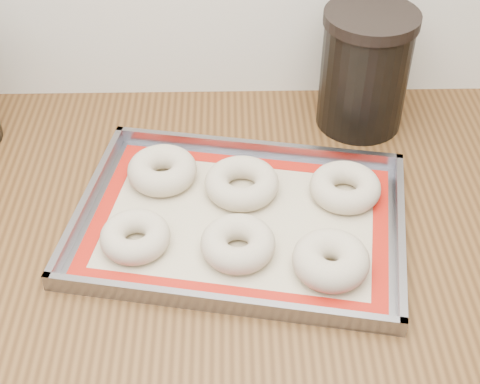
{
  "coord_description": "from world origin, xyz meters",
  "views": [
    {
      "loc": [
        0.17,
        0.96,
        1.57
      ],
      "look_at": [
        0.19,
        1.65,
        0.96
      ],
      "focal_mm": 50.0,
      "sensor_mm": 36.0,
      "label": 1
    }
  ],
  "objects_px": {
    "baking_tray": "(240,220)",
    "bagel_front_mid": "(238,244)",
    "bagel_back_mid": "(242,183)",
    "bagel_front_left": "(135,237)",
    "bagel_back_right": "(345,187)",
    "bagel_back_left": "(162,170)",
    "canister_right": "(365,70)",
    "bagel_front_right": "(331,260)"
  },
  "relations": [
    {
      "from": "baking_tray",
      "to": "bagel_front_mid",
      "type": "height_order",
      "value": "bagel_front_mid"
    },
    {
      "from": "bagel_front_mid",
      "to": "bagel_back_mid",
      "type": "distance_m",
      "value": 0.13
    },
    {
      "from": "bagel_front_left",
      "to": "bagel_front_mid",
      "type": "height_order",
      "value": "bagel_front_mid"
    },
    {
      "from": "bagel_back_mid",
      "to": "bagel_back_right",
      "type": "height_order",
      "value": "same"
    },
    {
      "from": "bagel_back_left",
      "to": "bagel_back_mid",
      "type": "relative_size",
      "value": 0.95
    },
    {
      "from": "bagel_front_mid",
      "to": "bagel_back_mid",
      "type": "relative_size",
      "value": 0.92
    },
    {
      "from": "bagel_back_mid",
      "to": "bagel_back_left",
      "type": "bearing_deg",
      "value": 165.67
    },
    {
      "from": "baking_tray",
      "to": "canister_right",
      "type": "xyz_separation_m",
      "value": [
        0.21,
        0.25,
        0.09
      ]
    },
    {
      "from": "bagel_back_mid",
      "to": "bagel_front_right",
      "type": "bearing_deg",
      "value": -54.89
    },
    {
      "from": "bagel_back_mid",
      "to": "bagel_front_left",
      "type": "bearing_deg",
      "value": -143.82
    },
    {
      "from": "canister_right",
      "to": "bagel_back_right",
      "type": "bearing_deg",
      "value": -104.44
    },
    {
      "from": "bagel_front_left",
      "to": "bagel_back_mid",
      "type": "distance_m",
      "value": 0.18
    },
    {
      "from": "bagel_front_mid",
      "to": "bagel_back_mid",
      "type": "height_order",
      "value": "same"
    },
    {
      "from": "bagel_front_left",
      "to": "bagel_front_right",
      "type": "relative_size",
      "value": 0.94
    },
    {
      "from": "baking_tray",
      "to": "bagel_front_right",
      "type": "xyz_separation_m",
      "value": [
        0.12,
        -0.1,
        0.02
      ]
    },
    {
      "from": "baking_tray",
      "to": "bagel_back_right",
      "type": "bearing_deg",
      "value": 17.72
    },
    {
      "from": "baking_tray",
      "to": "bagel_back_right",
      "type": "xyz_separation_m",
      "value": [
        0.16,
        0.05,
        0.02
      ]
    },
    {
      "from": "bagel_back_left",
      "to": "bagel_back_right",
      "type": "distance_m",
      "value": 0.28
    },
    {
      "from": "bagel_front_right",
      "to": "bagel_back_right",
      "type": "xyz_separation_m",
      "value": [
        0.04,
        0.15,
        -0.0
      ]
    },
    {
      "from": "baking_tray",
      "to": "bagel_front_left",
      "type": "distance_m",
      "value": 0.15
    },
    {
      "from": "baking_tray",
      "to": "bagel_front_left",
      "type": "xyz_separation_m",
      "value": [
        -0.14,
        -0.05,
        0.01
      ]
    },
    {
      "from": "bagel_front_mid",
      "to": "canister_right",
      "type": "xyz_separation_m",
      "value": [
        0.21,
        0.31,
        0.08
      ]
    },
    {
      "from": "bagel_front_left",
      "to": "bagel_back_left",
      "type": "xyz_separation_m",
      "value": [
        0.03,
        0.14,
        0.0
      ]
    },
    {
      "from": "bagel_front_mid",
      "to": "bagel_front_right",
      "type": "bearing_deg",
      "value": -16.24
    },
    {
      "from": "baking_tray",
      "to": "bagel_front_mid",
      "type": "distance_m",
      "value": 0.06
    },
    {
      "from": "bagel_back_right",
      "to": "bagel_back_left",
      "type": "bearing_deg",
      "value": 171.01
    },
    {
      "from": "baking_tray",
      "to": "bagel_back_mid",
      "type": "distance_m",
      "value": 0.06
    },
    {
      "from": "bagel_back_left",
      "to": "bagel_back_right",
      "type": "height_order",
      "value": "bagel_back_left"
    },
    {
      "from": "bagel_front_left",
      "to": "bagel_front_mid",
      "type": "bearing_deg",
      "value": -7.01
    },
    {
      "from": "bagel_front_left",
      "to": "bagel_front_mid",
      "type": "relative_size",
      "value": 0.95
    },
    {
      "from": "bagel_front_left",
      "to": "bagel_back_mid",
      "type": "xyz_separation_m",
      "value": [
        0.15,
        0.11,
        0.0
      ]
    },
    {
      "from": "bagel_front_left",
      "to": "canister_right",
      "type": "xyz_separation_m",
      "value": [
        0.35,
        0.29,
        0.08
      ]
    },
    {
      "from": "bagel_front_left",
      "to": "bagel_back_right",
      "type": "bearing_deg",
      "value": 17.66
    },
    {
      "from": "bagel_front_mid",
      "to": "canister_right",
      "type": "bearing_deg",
      "value": 55.74
    },
    {
      "from": "bagel_back_left",
      "to": "bagel_back_mid",
      "type": "height_order",
      "value": "bagel_back_left"
    },
    {
      "from": "bagel_front_mid",
      "to": "bagel_back_left",
      "type": "height_order",
      "value": "bagel_back_left"
    },
    {
      "from": "bagel_front_left",
      "to": "bagel_back_right",
      "type": "xyz_separation_m",
      "value": [
        0.3,
        0.1,
        0.0
      ]
    },
    {
      "from": "baking_tray",
      "to": "bagel_front_left",
      "type": "height_order",
      "value": "bagel_front_left"
    },
    {
      "from": "bagel_back_mid",
      "to": "bagel_front_mid",
      "type": "bearing_deg",
      "value": -93.66
    },
    {
      "from": "bagel_back_left",
      "to": "bagel_back_mid",
      "type": "distance_m",
      "value": 0.12
    },
    {
      "from": "bagel_front_mid",
      "to": "bagel_back_right",
      "type": "relative_size",
      "value": 0.97
    },
    {
      "from": "bagel_front_right",
      "to": "bagel_back_left",
      "type": "bearing_deg",
      "value": 140.62
    }
  ]
}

